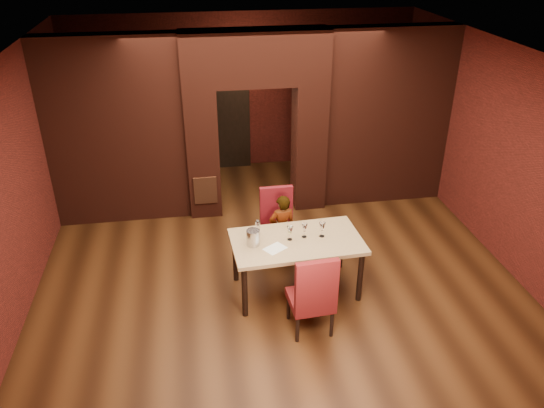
{
  "coord_description": "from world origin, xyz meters",
  "views": [
    {
      "loc": [
        -1.12,
        -6.67,
        4.7
      ],
      "look_at": [
        -0.04,
        0.0,
        1.1
      ],
      "focal_mm": 35.0,
      "sensor_mm": 36.0,
      "label": 1
    }
  ],
  "objects_px": {
    "wine_glass_a": "(290,233)",
    "wine_glass_b": "(304,231)",
    "dining_table": "(296,265)",
    "water_bottle": "(258,229)",
    "potted_plant": "(327,242)",
    "person_seated": "(282,229)",
    "wine_bucket": "(253,238)",
    "chair_near": "(311,291)",
    "wine_glass_c": "(322,229)",
    "chair_far": "(279,226)"
  },
  "relations": [
    {
      "from": "chair_far",
      "to": "wine_bucket",
      "type": "relative_size",
      "value": 5.02
    },
    {
      "from": "dining_table",
      "to": "chair_far",
      "type": "relative_size",
      "value": 1.59
    },
    {
      "from": "dining_table",
      "to": "wine_glass_b",
      "type": "bearing_deg",
      "value": 24.07
    },
    {
      "from": "person_seated",
      "to": "wine_bucket",
      "type": "distance_m",
      "value": 1.03
    },
    {
      "from": "wine_glass_b",
      "to": "wine_bucket",
      "type": "bearing_deg",
      "value": -173.28
    },
    {
      "from": "chair_near",
      "to": "water_bottle",
      "type": "relative_size",
      "value": 4.27
    },
    {
      "from": "chair_far",
      "to": "chair_near",
      "type": "bearing_deg",
      "value": -86.49
    },
    {
      "from": "dining_table",
      "to": "wine_glass_b",
      "type": "height_order",
      "value": "wine_glass_b"
    },
    {
      "from": "wine_glass_a",
      "to": "wine_glass_c",
      "type": "height_order",
      "value": "wine_glass_c"
    },
    {
      "from": "chair_near",
      "to": "person_seated",
      "type": "height_order",
      "value": "chair_near"
    },
    {
      "from": "person_seated",
      "to": "wine_glass_c",
      "type": "distance_m",
      "value": 0.92
    },
    {
      "from": "chair_far",
      "to": "wine_glass_c",
      "type": "relative_size",
      "value": 5.11
    },
    {
      "from": "dining_table",
      "to": "wine_glass_c",
      "type": "bearing_deg",
      "value": 3.16
    },
    {
      "from": "wine_glass_b",
      "to": "wine_glass_c",
      "type": "distance_m",
      "value": 0.25
    },
    {
      "from": "potted_plant",
      "to": "wine_glass_a",
      "type": "bearing_deg",
      "value": -133.73
    },
    {
      "from": "dining_table",
      "to": "wine_glass_a",
      "type": "height_order",
      "value": "wine_glass_a"
    },
    {
      "from": "wine_glass_c",
      "to": "water_bottle",
      "type": "distance_m",
      "value": 0.89
    },
    {
      "from": "chair_near",
      "to": "wine_glass_c",
      "type": "distance_m",
      "value": 1.0
    },
    {
      "from": "wine_glass_b",
      "to": "water_bottle",
      "type": "distance_m",
      "value": 0.65
    },
    {
      "from": "person_seated",
      "to": "water_bottle",
      "type": "height_order",
      "value": "person_seated"
    },
    {
      "from": "wine_glass_b",
      "to": "wine_bucket",
      "type": "height_order",
      "value": "wine_bucket"
    },
    {
      "from": "potted_plant",
      "to": "wine_glass_b",
      "type": "bearing_deg",
      "value": -126.05
    },
    {
      "from": "chair_near",
      "to": "wine_glass_a",
      "type": "distance_m",
      "value": 0.93
    },
    {
      "from": "wine_glass_a",
      "to": "wine_glass_b",
      "type": "height_order",
      "value": "wine_glass_a"
    },
    {
      "from": "wine_glass_a",
      "to": "water_bottle",
      "type": "bearing_deg",
      "value": 164.14
    },
    {
      "from": "chair_near",
      "to": "wine_glass_b",
      "type": "distance_m",
      "value": 0.96
    },
    {
      "from": "wine_glass_a",
      "to": "wine_glass_b",
      "type": "xyz_separation_m",
      "value": [
        0.21,
        0.04,
        -0.0
      ]
    },
    {
      "from": "wine_glass_c",
      "to": "water_bottle",
      "type": "xyz_separation_m",
      "value": [
        -0.88,
        0.11,
        0.03
      ]
    },
    {
      "from": "potted_plant",
      "to": "chair_near",
      "type": "bearing_deg",
      "value": -111.82
    },
    {
      "from": "chair_near",
      "to": "person_seated",
      "type": "bearing_deg",
      "value": -90.6
    },
    {
      "from": "chair_far",
      "to": "potted_plant",
      "type": "distance_m",
      "value": 0.85
    },
    {
      "from": "wine_glass_a",
      "to": "person_seated",
      "type": "bearing_deg",
      "value": 88.01
    },
    {
      "from": "dining_table",
      "to": "water_bottle",
      "type": "xyz_separation_m",
      "value": [
        -0.52,
        0.15,
        0.56
      ]
    },
    {
      "from": "chair_near",
      "to": "wine_bucket",
      "type": "bearing_deg",
      "value": -55.62
    },
    {
      "from": "dining_table",
      "to": "water_bottle",
      "type": "relative_size",
      "value": 6.48
    },
    {
      "from": "wine_glass_b",
      "to": "chair_near",
      "type": "bearing_deg",
      "value": -96.52
    },
    {
      "from": "potted_plant",
      "to": "wine_glass_c",
      "type": "bearing_deg",
      "value": -111.77
    },
    {
      "from": "water_bottle",
      "to": "potted_plant",
      "type": "distance_m",
      "value": 1.58
    },
    {
      "from": "water_bottle",
      "to": "chair_near",
      "type": "bearing_deg",
      "value": -60.97
    },
    {
      "from": "wine_bucket",
      "to": "wine_glass_b",
      "type": "bearing_deg",
      "value": 6.72
    },
    {
      "from": "potted_plant",
      "to": "water_bottle",
      "type": "bearing_deg",
      "value": -150.24
    },
    {
      "from": "chair_far",
      "to": "wine_glass_b",
      "type": "xyz_separation_m",
      "value": [
        0.22,
        -0.81,
        0.38
      ]
    },
    {
      "from": "dining_table",
      "to": "wine_glass_b",
      "type": "xyz_separation_m",
      "value": [
        0.12,
        0.06,
        0.52
      ]
    },
    {
      "from": "dining_table",
      "to": "wine_bucket",
      "type": "height_order",
      "value": "wine_bucket"
    },
    {
      "from": "chair_far",
      "to": "wine_glass_c",
      "type": "xyz_separation_m",
      "value": [
        0.46,
        -0.84,
        0.38
      ]
    },
    {
      "from": "wine_glass_b",
      "to": "water_bottle",
      "type": "xyz_separation_m",
      "value": [
        -0.64,
        0.09,
        0.03
      ]
    },
    {
      "from": "dining_table",
      "to": "wine_bucket",
      "type": "distance_m",
      "value": 0.81
    },
    {
      "from": "chair_far",
      "to": "person_seated",
      "type": "distance_m",
      "value": 0.12
    },
    {
      "from": "person_seated",
      "to": "wine_glass_a",
      "type": "xyz_separation_m",
      "value": [
        -0.03,
        -0.74,
        0.37
      ]
    },
    {
      "from": "chair_far",
      "to": "person_seated",
      "type": "bearing_deg",
      "value": -74.21
    }
  ]
}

